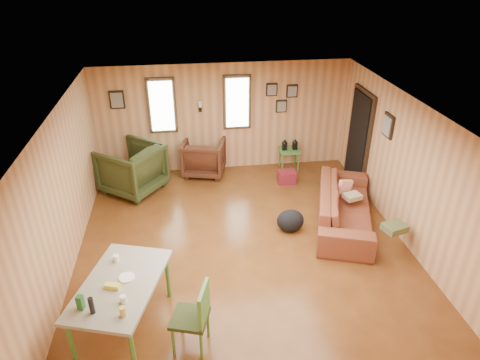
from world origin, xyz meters
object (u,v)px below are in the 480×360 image
object	(u,v)px
side_table	(290,149)
recliner_green	(132,166)
sofa	(346,201)
recliner_brown	(204,155)
dining_table	(120,288)
end_table	(151,164)

from	to	relation	value
side_table	recliner_green	bearing A→B (deg)	-171.01
sofa	recliner_brown	world-z (taller)	sofa
sofa	dining_table	bearing A→B (deg)	136.91
recliner_brown	sofa	bearing A→B (deg)	150.29
sofa	end_table	distance (m)	4.20
sofa	dining_table	size ratio (longest dim) A/B	1.38
sofa	recliner_green	distance (m)	4.29
end_table	side_table	world-z (taller)	side_table
sofa	recliner_green	size ratio (longest dim) A/B	2.15
recliner_green	end_table	distance (m)	0.59
side_table	sofa	bearing A→B (deg)	-78.56
side_table	dining_table	xyz separation A→B (m)	(-3.27, -4.31, 0.21)
end_table	dining_table	distance (m)	4.23
sofa	recliner_brown	bearing A→B (deg)	64.55
sofa	end_table	world-z (taller)	sofa
sofa	recliner_brown	xyz separation A→B (m)	(-2.39, 2.33, -0.02)
recliner_green	end_table	world-z (taller)	recliner_green
sofa	side_table	world-z (taller)	sofa
recliner_brown	end_table	distance (m)	1.18
recliner_brown	recliner_green	xyz separation A→B (m)	(-1.51, -0.56, 0.11)
recliner_green	recliner_brown	bearing A→B (deg)	147.45
sofa	end_table	size ratio (longest dim) A/B	3.57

